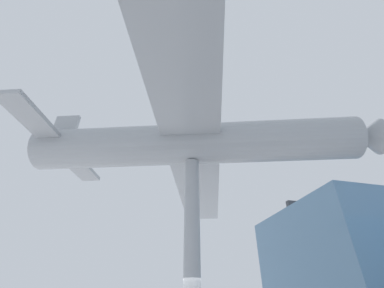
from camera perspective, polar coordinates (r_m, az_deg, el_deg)
glass_pavilion_left at (r=24.62m, az=34.42°, el=-21.79°), size 10.87×11.88×8.76m
support_pylon_central at (r=9.36m, az=0.00°, el=-22.44°), size 0.57×0.57×6.71m
suspended_airplane at (r=10.90m, az=0.60°, el=0.06°), size 21.40×14.81×2.67m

